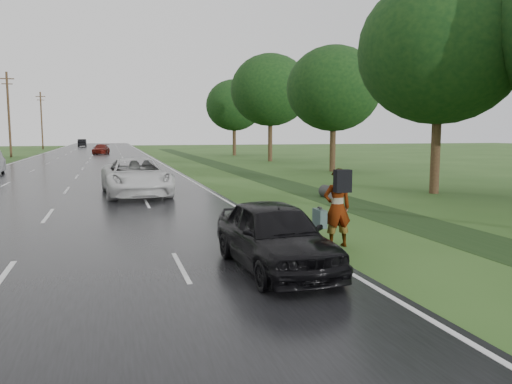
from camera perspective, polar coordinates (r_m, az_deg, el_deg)
name	(u,v)px	position (r m, az deg, el deg)	size (l,w,h in m)	color
ground	(0,283)	(10.99, -27.22, -9.21)	(220.00, 220.00, 0.00)	#2B4C1B
road	(89,160)	(55.51, -18.53, 3.47)	(14.00, 180.00, 0.04)	black
edge_stripe_east	(154,159)	(55.66, -11.56, 3.71)	(0.12, 180.00, 0.01)	silver
edge_stripe_west	(19,161)	(56.17, -25.44, 3.22)	(0.12, 180.00, 0.01)	silver
center_line	(89,160)	(55.50, -18.53, 3.49)	(0.12, 180.00, 0.01)	silver
drainage_ditch	(269,179)	(30.70, 1.52, 1.45)	(2.20, 120.00, 0.56)	black
utility_pole_far	(9,113)	(66.41, -26.42, 8.07)	(1.60, 0.26, 10.00)	#3A2418
utility_pole_distant	(42,120)	(96.09, -23.31, 7.61)	(1.60, 0.26, 10.00)	#3A2418
tree_east_b	(440,51)	(25.52, 20.26, 14.92)	(7.60, 7.60, 10.11)	#3A2418
tree_east_c	(334,89)	(38.10, 8.87, 11.59)	(7.00, 7.00, 9.29)	#3A2418
tree_east_d	(270,90)	(51.04, 1.65, 11.57)	(8.00, 8.00, 10.76)	#3A2418
tree_east_f	(234,105)	(64.35, -2.52, 9.87)	(7.20, 7.20, 9.62)	#3A2418
pedestrian	(336,207)	(12.75, 9.18, -1.66)	(0.90, 0.82, 2.00)	#A5998C
white_pickup	(136,176)	(23.59, -13.57, 1.73)	(2.82, 6.11, 1.70)	silver
dark_sedan	(275,235)	(10.45, 2.17, -4.95)	(1.70, 4.23, 1.44)	black
far_car_red	(101,149)	(70.90, -17.29, 4.71)	(1.87, 4.60, 1.33)	maroon
far_car_dark	(82,143)	(109.67, -19.24, 5.32)	(1.66, 4.75, 1.57)	black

